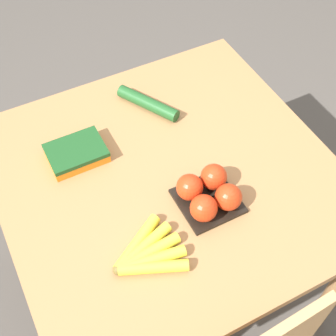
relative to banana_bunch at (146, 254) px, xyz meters
name	(u,v)px	position (x,y,z in m)	size (l,w,h in m)	color
ground_plane	(168,277)	(-0.18, -0.22, -0.75)	(12.00, 12.00, 0.00)	#4C4742
dining_table	(168,194)	(-0.18, -0.22, -0.12)	(1.01, 1.00, 0.74)	#9E7044
banana_bunch	(146,254)	(0.00, 0.00, 0.00)	(0.20, 0.20, 0.03)	brown
tomato_pack	(209,193)	(-0.24, -0.08, 0.03)	(0.17, 0.17, 0.09)	black
carrot_bag	(76,152)	(0.04, -0.41, 0.01)	(0.18, 0.13, 0.04)	orange
cucumber_near	(148,103)	(-0.25, -0.51, 0.01)	(0.15, 0.22, 0.04)	#1E5123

